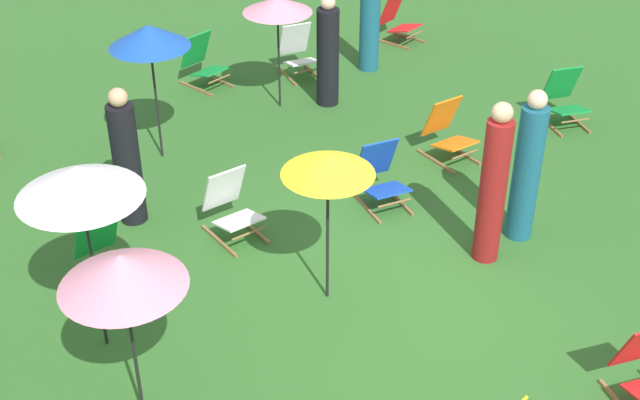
{
  "coord_description": "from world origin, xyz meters",
  "views": [
    {
      "loc": [
        -4.5,
        -5.63,
        5.69
      ],
      "look_at": [
        0.0,
        1.2,
        0.5
      ],
      "focal_mm": 48.09,
      "sensor_mm": 36.0,
      "label": 1
    }
  ],
  "objects_px": {
    "umbrella_1": "(149,36)",
    "person_3": "(370,19)",
    "deckchair_15": "(564,99)",
    "deckchair_11": "(203,63)",
    "deckchair_14": "(231,207)",
    "person_4": "(127,160)",
    "deckchair_2": "(398,21)",
    "person_1": "(527,170)",
    "person_0": "(493,187)",
    "umbrella_4": "(328,165)",
    "person_2": "(328,54)",
    "deckchair_10": "(381,177)",
    "deckchair_3": "(298,53)",
    "umbrella_2": "(277,5)",
    "deckchair_12": "(448,132)",
    "deckchair_4": "(105,254)",
    "umbrella_3": "(122,271)",
    "umbrella_0": "(79,182)"
  },
  "relations": [
    {
      "from": "deckchair_11",
      "to": "umbrella_4",
      "type": "relative_size",
      "value": 0.5
    },
    {
      "from": "person_1",
      "to": "person_3",
      "type": "bearing_deg",
      "value": -112.18
    },
    {
      "from": "deckchair_15",
      "to": "person_0",
      "type": "distance_m",
      "value": 3.71
    },
    {
      "from": "umbrella_4",
      "to": "deckchair_15",
      "type": "bearing_deg",
      "value": 16.08
    },
    {
      "from": "deckchair_2",
      "to": "umbrella_2",
      "type": "distance_m",
      "value": 3.45
    },
    {
      "from": "deckchair_10",
      "to": "person_4",
      "type": "relative_size",
      "value": 0.49
    },
    {
      "from": "umbrella_2",
      "to": "person_0",
      "type": "distance_m",
      "value": 4.59
    },
    {
      "from": "deckchair_11",
      "to": "person_4",
      "type": "bearing_deg",
      "value": -144.47
    },
    {
      "from": "person_1",
      "to": "person_3",
      "type": "height_order",
      "value": "person_1"
    },
    {
      "from": "deckchair_14",
      "to": "person_4",
      "type": "bearing_deg",
      "value": 128.94
    },
    {
      "from": "umbrella_1",
      "to": "deckchair_15",
      "type": "bearing_deg",
      "value": -23.42
    },
    {
      "from": "deckchair_12",
      "to": "deckchair_3",
      "type": "bearing_deg",
      "value": 92.68
    },
    {
      "from": "deckchair_2",
      "to": "deckchair_3",
      "type": "xyz_separation_m",
      "value": [
        -2.2,
        -0.26,
        0.0
      ]
    },
    {
      "from": "deckchair_2",
      "to": "umbrella_3",
      "type": "xyz_separation_m",
      "value": [
        -7.27,
        -5.74,
        1.22
      ]
    },
    {
      "from": "deckchair_15",
      "to": "umbrella_1",
      "type": "distance_m",
      "value": 5.86
    },
    {
      "from": "deckchair_15",
      "to": "umbrella_3",
      "type": "xyz_separation_m",
      "value": [
        -7.34,
        -1.95,
        1.22
      ]
    },
    {
      "from": "umbrella_2",
      "to": "person_3",
      "type": "bearing_deg",
      "value": 11.28
    },
    {
      "from": "deckchair_2",
      "to": "person_1",
      "type": "height_order",
      "value": "person_1"
    },
    {
      "from": "deckchair_2",
      "to": "deckchair_10",
      "type": "bearing_deg",
      "value": -146.74
    },
    {
      "from": "deckchair_14",
      "to": "person_0",
      "type": "bearing_deg",
      "value": -45.45
    },
    {
      "from": "deckchair_15",
      "to": "deckchair_11",
      "type": "bearing_deg",
      "value": 150.36
    },
    {
      "from": "deckchair_12",
      "to": "deckchair_14",
      "type": "distance_m",
      "value": 3.27
    },
    {
      "from": "person_4",
      "to": "person_3",
      "type": "bearing_deg",
      "value": -61.18
    },
    {
      "from": "umbrella_1",
      "to": "person_3",
      "type": "bearing_deg",
      "value": 11.53
    },
    {
      "from": "person_2",
      "to": "person_4",
      "type": "height_order",
      "value": "person_4"
    },
    {
      "from": "deckchair_2",
      "to": "umbrella_3",
      "type": "bearing_deg",
      "value": -158.52
    },
    {
      "from": "umbrella_0",
      "to": "person_2",
      "type": "xyz_separation_m",
      "value": [
        4.8,
        3.27,
        -1.07
      ]
    },
    {
      "from": "deckchair_4",
      "to": "umbrella_1",
      "type": "bearing_deg",
      "value": 47.17
    },
    {
      "from": "deckchair_4",
      "to": "person_4",
      "type": "xyz_separation_m",
      "value": [
        0.71,
        1.0,
        0.44
      ]
    },
    {
      "from": "deckchair_12",
      "to": "deckchair_2",
      "type": "bearing_deg",
      "value": 60.43
    },
    {
      "from": "deckchair_2",
      "to": "umbrella_1",
      "type": "height_order",
      "value": "umbrella_1"
    },
    {
      "from": "deckchair_15",
      "to": "umbrella_4",
      "type": "bearing_deg",
      "value": -146.4
    },
    {
      "from": "deckchair_3",
      "to": "umbrella_2",
      "type": "height_order",
      "value": "umbrella_2"
    },
    {
      "from": "person_2",
      "to": "person_3",
      "type": "distance_m",
      "value": 1.45
    },
    {
      "from": "deckchair_3",
      "to": "deckchair_11",
      "type": "height_order",
      "value": "same"
    },
    {
      "from": "deckchair_11",
      "to": "umbrella_1",
      "type": "relative_size",
      "value": 0.46
    },
    {
      "from": "deckchair_4",
      "to": "umbrella_0",
      "type": "relative_size",
      "value": 0.42
    },
    {
      "from": "deckchair_12",
      "to": "person_3",
      "type": "distance_m",
      "value": 3.11
    },
    {
      "from": "umbrella_2",
      "to": "person_4",
      "type": "bearing_deg",
      "value": -151.23
    },
    {
      "from": "deckchair_12",
      "to": "person_4",
      "type": "bearing_deg",
      "value": 166.79
    },
    {
      "from": "deckchair_10",
      "to": "umbrella_1",
      "type": "relative_size",
      "value": 0.45
    },
    {
      "from": "deckchair_10",
      "to": "umbrella_4",
      "type": "distance_m",
      "value": 2.3
    },
    {
      "from": "deckchair_11",
      "to": "deckchair_14",
      "type": "relative_size",
      "value": 1.03
    },
    {
      "from": "person_0",
      "to": "person_2",
      "type": "relative_size",
      "value": 1.14
    },
    {
      "from": "umbrella_3",
      "to": "person_0",
      "type": "height_order",
      "value": "person_0"
    },
    {
      "from": "deckchair_12",
      "to": "umbrella_4",
      "type": "bearing_deg",
      "value": -152.87
    },
    {
      "from": "deckchair_12",
      "to": "deckchair_14",
      "type": "xyz_separation_m",
      "value": [
        -3.27,
        -0.03,
        0.0
      ]
    },
    {
      "from": "deckchair_10",
      "to": "umbrella_1",
      "type": "bearing_deg",
      "value": 133.37
    },
    {
      "from": "deckchair_11",
      "to": "person_4",
      "type": "height_order",
      "value": "person_4"
    },
    {
      "from": "person_4",
      "to": "umbrella_1",
      "type": "bearing_deg",
      "value": -30.59
    }
  ]
}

